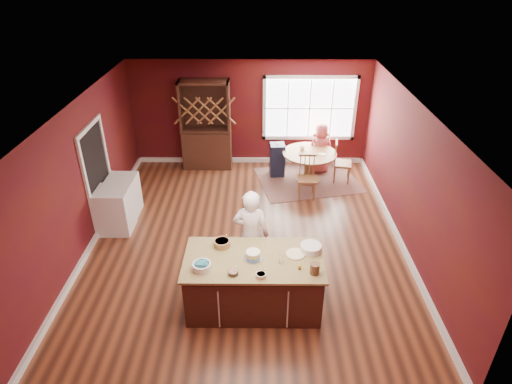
% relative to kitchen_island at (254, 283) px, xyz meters
% --- Properties ---
extents(room_shell, '(7.00, 7.00, 7.00)m').
position_rel_kitchen_island_xyz_m(room_shell, '(-0.15, 1.81, 0.91)').
color(room_shell, brown).
rests_on(room_shell, ground).
extents(window, '(2.36, 0.10, 1.66)m').
position_rel_kitchen_island_xyz_m(window, '(1.35, 5.28, 1.06)').
color(window, white).
rests_on(window, room_shell).
extents(doorway, '(0.08, 1.26, 2.13)m').
position_rel_kitchen_island_xyz_m(doorway, '(-3.12, 2.41, 0.59)').
color(doorway, white).
rests_on(doorway, room_shell).
extents(kitchen_island, '(2.12, 1.11, 0.92)m').
position_rel_kitchen_island_xyz_m(kitchen_island, '(0.00, 0.00, 0.00)').
color(kitchen_island, '#422315').
rests_on(kitchen_island, ground).
extents(dining_table, '(1.30, 1.30, 0.75)m').
position_rel_kitchen_island_xyz_m(dining_table, '(1.29, 4.25, 0.10)').
color(dining_table, brown).
rests_on(dining_table, ground).
extents(baker, '(0.66, 0.48, 1.67)m').
position_rel_kitchen_island_xyz_m(baker, '(-0.05, 0.74, 0.40)').
color(baker, white).
rests_on(baker, ground).
extents(layer_cake, '(0.30, 0.30, 0.12)m').
position_rel_kitchen_island_xyz_m(layer_cake, '(-0.01, 0.01, 0.54)').
color(layer_cake, white).
rests_on(layer_cake, kitchen_island).
extents(bowl_blue, '(0.27, 0.27, 0.10)m').
position_rel_kitchen_island_xyz_m(bowl_blue, '(-0.75, -0.25, 0.53)').
color(bowl_blue, silver).
rests_on(bowl_blue, kitchen_island).
extents(bowl_yellow, '(0.26, 0.26, 0.10)m').
position_rel_kitchen_island_xyz_m(bowl_yellow, '(-0.50, 0.32, 0.53)').
color(bowl_yellow, '#AA7745').
rests_on(bowl_yellow, kitchen_island).
extents(bowl_pink, '(0.16, 0.16, 0.06)m').
position_rel_kitchen_island_xyz_m(bowl_pink, '(-0.29, -0.36, 0.51)').
color(bowl_pink, white).
rests_on(bowl_pink, kitchen_island).
extents(bowl_olive, '(0.15, 0.15, 0.06)m').
position_rel_kitchen_island_xyz_m(bowl_olive, '(0.11, -0.41, 0.51)').
color(bowl_olive, beige).
rests_on(bowl_olive, kitchen_island).
extents(drinking_glass, '(0.08, 0.08, 0.16)m').
position_rel_kitchen_island_xyz_m(drinking_glass, '(0.41, -0.09, 0.56)').
color(drinking_glass, white).
rests_on(drinking_glass, kitchen_island).
extents(dinner_plate, '(0.29, 0.29, 0.02)m').
position_rel_kitchen_island_xyz_m(dinner_plate, '(0.64, 0.11, 0.49)').
color(dinner_plate, '#FEE9BE').
rests_on(dinner_plate, kitchen_island).
extents(white_tub, '(0.33, 0.33, 0.11)m').
position_rel_kitchen_island_xyz_m(white_tub, '(0.88, 0.20, 0.54)').
color(white_tub, white).
rests_on(white_tub, kitchen_island).
extents(stoneware_crock, '(0.14, 0.14, 0.17)m').
position_rel_kitchen_island_xyz_m(stoneware_crock, '(0.88, -0.32, 0.57)').
color(stoneware_crock, '#482D1A').
rests_on(stoneware_crock, kitchen_island).
extents(toy_figurine, '(0.04, 0.04, 0.07)m').
position_rel_kitchen_island_xyz_m(toy_figurine, '(0.68, -0.24, 0.52)').
color(toy_figurine, '#FEBD02').
rests_on(toy_figurine, kitchen_island).
extents(rug, '(2.70, 2.30, 0.01)m').
position_rel_kitchen_island_xyz_m(rug, '(1.29, 4.25, -0.43)').
color(rug, brown).
rests_on(rug, ground).
extents(chair_east, '(0.48, 0.50, 1.04)m').
position_rel_kitchen_island_xyz_m(chair_east, '(2.10, 4.22, 0.08)').
color(chair_east, brown).
rests_on(chair_east, ground).
extents(chair_south, '(0.44, 0.42, 1.01)m').
position_rel_kitchen_island_xyz_m(chair_south, '(1.16, 3.44, 0.07)').
color(chair_south, olive).
rests_on(chair_south, ground).
extents(chair_north, '(0.45, 0.43, 1.01)m').
position_rel_kitchen_island_xyz_m(chair_north, '(1.60, 5.02, 0.06)').
color(chair_north, brown).
rests_on(chair_north, ground).
extents(seated_woman, '(0.71, 0.54, 1.29)m').
position_rel_kitchen_island_xyz_m(seated_woman, '(1.61, 4.76, 0.21)').
color(seated_woman, '#C15258').
rests_on(seated_woman, ground).
extents(high_chair, '(0.38, 0.38, 0.87)m').
position_rel_kitchen_island_xyz_m(high_chair, '(0.53, 4.54, -0.00)').
color(high_chair, '#1B233A').
rests_on(high_chair, ground).
extents(toddler, '(0.18, 0.14, 0.26)m').
position_rel_kitchen_island_xyz_m(toddler, '(0.54, 4.60, 0.37)').
color(toddler, '#8CA5BF').
rests_on(toddler, high_chair).
extents(table_plate, '(0.19, 0.19, 0.01)m').
position_rel_kitchen_island_xyz_m(table_plate, '(1.57, 4.13, 0.32)').
color(table_plate, beige).
rests_on(table_plate, dining_table).
extents(table_cup, '(0.12, 0.12, 0.10)m').
position_rel_kitchen_island_xyz_m(table_cup, '(1.12, 4.40, 0.36)').
color(table_cup, white).
rests_on(table_cup, dining_table).
extents(hutch, '(1.23, 0.51, 2.26)m').
position_rel_kitchen_island_xyz_m(hutch, '(-1.26, 5.03, 0.69)').
color(hutch, '#321A0D').
rests_on(hutch, ground).
extents(washer, '(0.63, 0.61, 0.92)m').
position_rel_kitchen_island_xyz_m(washer, '(-2.79, 2.09, 0.02)').
color(washer, white).
rests_on(washer, ground).
extents(dryer, '(0.60, 0.58, 0.86)m').
position_rel_kitchen_island_xyz_m(dryer, '(-2.79, 2.73, -0.01)').
color(dryer, silver).
rests_on(dryer, ground).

